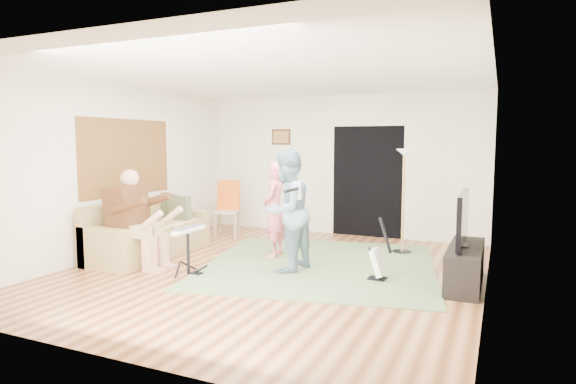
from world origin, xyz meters
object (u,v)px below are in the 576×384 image
object	(u,v)px
guitar_spare	(378,262)
torchiere_lamp	(404,182)
sofa	(145,237)
singer	(275,209)
guitarist	(287,211)
drum_kit	(188,253)
dining_chair	(228,217)
tv_cabinet	(465,266)
television	(463,218)

from	to	relation	value
guitar_spare	torchiere_lamp	distance (m)	1.94
sofa	singer	bearing A→B (deg)	20.71
guitarist	singer	bearing A→B (deg)	-133.82
drum_kit	dining_chair	xyz separation A→B (m)	(-0.87, 2.50, 0.09)
dining_chair	guitarist	bearing A→B (deg)	-61.47
sofa	guitar_spare	distance (m)	3.74
guitar_spare	dining_chair	size ratio (longest dim) A/B	0.79
drum_kit	tv_cabinet	world-z (taller)	drum_kit
sofa	tv_cabinet	world-z (taller)	sofa
sofa	guitarist	bearing A→B (deg)	0.89
torchiere_lamp	television	xyz separation A→B (m)	(1.02, -1.48, -0.31)
drum_kit	singer	size ratio (longest dim) A/B	0.44
television	torchiere_lamp	bearing A→B (deg)	124.53
torchiere_lamp	tv_cabinet	distance (m)	2.03
guitarist	sofa	bearing A→B (deg)	-79.42
guitarist	television	xyz separation A→B (m)	(2.28, 0.30, 0.00)
guitarist	dining_chair	distance (m)	2.77
guitarist	guitar_spare	distance (m)	1.42
singer	tv_cabinet	size ratio (longest dim) A/B	1.07
sofa	drum_kit	xyz separation A→B (m)	(1.29, -0.65, 0.00)
torchiere_lamp	drum_kit	bearing A→B (deg)	-134.60
singer	torchiere_lamp	xyz separation A→B (m)	(1.78, 1.08, 0.41)
sofa	television	world-z (taller)	television
sofa	singer	distance (m)	2.13
sofa	guitarist	world-z (taller)	guitarist
guitarist	torchiere_lamp	world-z (taller)	guitarist
singer	tv_cabinet	bearing A→B (deg)	73.35
torchiere_lamp	guitarist	bearing A→B (deg)	-125.41
guitar_spare	torchiere_lamp	world-z (taller)	torchiere_lamp
drum_kit	tv_cabinet	size ratio (longest dim) A/B	0.47
tv_cabinet	television	size ratio (longest dim) A/B	1.18
tv_cabinet	dining_chair	bearing A→B (deg)	160.95
guitar_spare	tv_cabinet	xyz separation A→B (m)	(1.05, 0.23, 0.01)
torchiere_lamp	singer	bearing A→B (deg)	-148.73
drum_kit	television	distance (m)	3.63
sofa	tv_cabinet	size ratio (longest dim) A/B	1.52
sofa	guitar_spare	xyz separation A→B (m)	(3.74, 0.11, -0.05)
singer	torchiere_lamp	bearing A→B (deg)	112.49
drum_kit	singer	world-z (taller)	singer
sofa	guitarist	distance (m)	2.53
drum_kit	tv_cabinet	bearing A→B (deg)	15.84
guitar_spare	torchiere_lamp	xyz separation A→B (m)	(-0.01, 1.71, 0.92)
singer	guitarist	size ratio (longest dim) A/B	0.88
drum_kit	singer	bearing A→B (deg)	64.80
guitarist	tv_cabinet	size ratio (longest dim) A/B	1.21
singer	guitarist	distance (m)	0.87
sofa	guitarist	xyz separation A→B (m)	(2.46, 0.04, 0.56)
television	tv_cabinet	bearing A→B (deg)	0.00
torchiere_lamp	tv_cabinet	size ratio (longest dim) A/B	1.21
sofa	television	distance (m)	4.79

